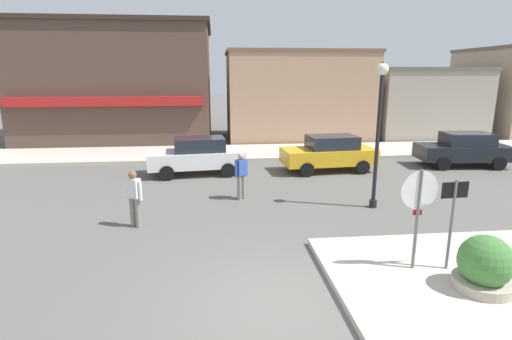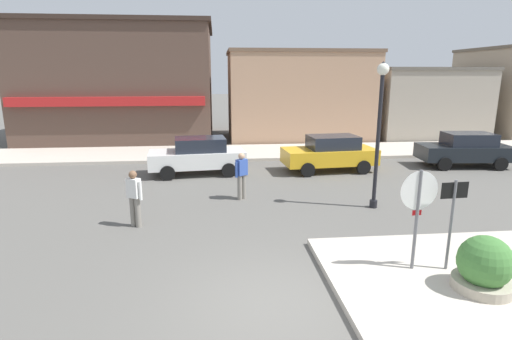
{
  "view_description": "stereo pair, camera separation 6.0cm",
  "coord_description": "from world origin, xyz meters",
  "px_view_note": "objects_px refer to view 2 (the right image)",
  "views": [
    {
      "loc": [
        -1.08,
        -6.52,
        4.17
      ],
      "look_at": [
        0.07,
        4.5,
        1.5
      ],
      "focal_mm": 28.0,
      "sensor_mm": 36.0,
      "label": 1
    },
    {
      "loc": [
        -1.02,
        -6.52,
        4.17
      ],
      "look_at": [
        0.07,
        4.5,
        1.5
      ],
      "focal_mm": 28.0,
      "sensor_mm": 36.0,
      "label": 2
    }
  ],
  "objects_px": {
    "planter": "(484,270)",
    "parked_car_third": "(465,149)",
    "stop_sign": "(418,207)",
    "pedestrian_crossing_near": "(242,174)",
    "parked_car_nearest": "(198,155)",
    "lamp_post": "(380,115)",
    "pedestrian_crossing_far": "(134,197)",
    "one_way_sign": "(452,216)",
    "parked_car_second": "(330,153)"
  },
  "relations": [
    {
      "from": "stop_sign",
      "to": "parked_car_nearest",
      "type": "distance_m",
      "value": 10.59
    },
    {
      "from": "one_way_sign",
      "to": "parked_car_nearest",
      "type": "distance_m",
      "value": 11.0
    },
    {
      "from": "one_way_sign",
      "to": "lamp_post",
      "type": "xyz_separation_m",
      "value": [
        0.17,
        4.44,
        1.63
      ]
    },
    {
      "from": "planter",
      "to": "parked_car_third",
      "type": "distance_m",
      "value": 12.29
    },
    {
      "from": "planter",
      "to": "parked_car_second",
      "type": "bearing_deg",
      "value": 90.45
    },
    {
      "from": "planter",
      "to": "pedestrian_crossing_far",
      "type": "height_order",
      "value": "pedestrian_crossing_far"
    },
    {
      "from": "one_way_sign",
      "to": "parked_car_third",
      "type": "relative_size",
      "value": 0.51
    },
    {
      "from": "pedestrian_crossing_near",
      "to": "stop_sign",
      "type": "bearing_deg",
      "value": -59.84
    },
    {
      "from": "lamp_post",
      "to": "pedestrian_crossing_near",
      "type": "bearing_deg",
      "value": 162.74
    },
    {
      "from": "pedestrian_crossing_near",
      "to": "one_way_sign",
      "type": "bearing_deg",
      "value": -55.25
    },
    {
      "from": "one_way_sign",
      "to": "lamp_post",
      "type": "relative_size",
      "value": 0.46
    },
    {
      "from": "parked_car_second",
      "to": "pedestrian_crossing_far",
      "type": "height_order",
      "value": "pedestrian_crossing_far"
    },
    {
      "from": "parked_car_second",
      "to": "parked_car_third",
      "type": "relative_size",
      "value": 1.0
    },
    {
      "from": "one_way_sign",
      "to": "parked_car_third",
      "type": "xyz_separation_m",
      "value": [
        6.55,
        9.67,
        -0.52
      ]
    },
    {
      "from": "parked_car_second",
      "to": "parked_car_third",
      "type": "bearing_deg",
      "value": 2.19
    },
    {
      "from": "planter",
      "to": "parked_car_nearest",
      "type": "xyz_separation_m",
      "value": [
        -5.82,
        10.31,
        0.25
      ]
    },
    {
      "from": "parked_car_third",
      "to": "stop_sign",
      "type": "bearing_deg",
      "value": -127.15
    },
    {
      "from": "planter",
      "to": "parked_car_third",
      "type": "xyz_separation_m",
      "value": [
        6.33,
        10.53,
        0.25
      ]
    },
    {
      "from": "parked_car_second",
      "to": "pedestrian_crossing_near",
      "type": "xyz_separation_m",
      "value": [
        -4.11,
        -3.7,
        0.06
      ]
    },
    {
      "from": "stop_sign",
      "to": "planter",
      "type": "height_order",
      "value": "stop_sign"
    },
    {
      "from": "one_way_sign",
      "to": "parked_car_second",
      "type": "distance_m",
      "value": 9.44
    },
    {
      "from": "parked_car_second",
      "to": "parked_car_nearest",
      "type": "bearing_deg",
      "value": 179.73
    },
    {
      "from": "stop_sign",
      "to": "lamp_post",
      "type": "height_order",
      "value": "lamp_post"
    },
    {
      "from": "pedestrian_crossing_near",
      "to": "planter",
      "type": "bearing_deg",
      "value": -57.51
    },
    {
      "from": "pedestrian_crossing_far",
      "to": "stop_sign",
      "type": "bearing_deg",
      "value": -28.12
    },
    {
      "from": "lamp_post",
      "to": "parked_car_nearest",
      "type": "xyz_separation_m",
      "value": [
        -5.78,
        5.02,
        -2.15
      ]
    },
    {
      "from": "parked_car_third",
      "to": "lamp_post",
      "type": "bearing_deg",
      "value": -140.62
    },
    {
      "from": "pedestrian_crossing_far",
      "to": "planter",
      "type": "bearing_deg",
      "value": -30.87
    },
    {
      "from": "parked_car_nearest",
      "to": "parked_car_third",
      "type": "height_order",
      "value": "same"
    },
    {
      "from": "one_way_sign",
      "to": "pedestrian_crossing_near",
      "type": "xyz_separation_m",
      "value": [
        -3.97,
        5.73,
        -0.46
      ]
    },
    {
      "from": "pedestrian_crossing_near",
      "to": "pedestrian_crossing_far",
      "type": "distance_m",
      "value": 3.82
    },
    {
      "from": "one_way_sign",
      "to": "pedestrian_crossing_near",
      "type": "height_order",
      "value": "one_way_sign"
    },
    {
      "from": "one_way_sign",
      "to": "planter",
      "type": "distance_m",
      "value": 1.17
    },
    {
      "from": "planter",
      "to": "one_way_sign",
      "type": "bearing_deg",
      "value": 104.35
    },
    {
      "from": "stop_sign",
      "to": "parked_car_second",
      "type": "bearing_deg",
      "value": 84.85
    },
    {
      "from": "planter",
      "to": "lamp_post",
      "type": "bearing_deg",
      "value": 90.49
    },
    {
      "from": "one_way_sign",
      "to": "parked_car_second",
      "type": "relative_size",
      "value": 0.51
    },
    {
      "from": "stop_sign",
      "to": "parked_car_second",
      "type": "xyz_separation_m",
      "value": [
        0.84,
        9.33,
        -0.71
      ]
    },
    {
      "from": "one_way_sign",
      "to": "stop_sign",
      "type": "bearing_deg",
      "value": 172.09
    },
    {
      "from": "pedestrian_crossing_near",
      "to": "pedestrian_crossing_far",
      "type": "xyz_separation_m",
      "value": [
        -3.11,
        -2.22,
        0.0
      ]
    },
    {
      "from": "parked_car_nearest",
      "to": "pedestrian_crossing_far",
      "type": "bearing_deg",
      "value": -104.01
    },
    {
      "from": "stop_sign",
      "to": "pedestrian_crossing_near",
      "type": "xyz_separation_m",
      "value": [
        -3.27,
        5.63,
        -0.65
      ]
    },
    {
      "from": "lamp_post",
      "to": "pedestrian_crossing_near",
      "type": "height_order",
      "value": "lamp_post"
    },
    {
      "from": "lamp_post",
      "to": "parked_car_second",
      "type": "distance_m",
      "value": 5.43
    },
    {
      "from": "stop_sign",
      "to": "one_way_sign",
      "type": "bearing_deg",
      "value": -7.91
    },
    {
      "from": "lamp_post",
      "to": "stop_sign",
      "type": "bearing_deg",
      "value": -101.42
    },
    {
      "from": "lamp_post",
      "to": "pedestrian_crossing_far",
      "type": "relative_size",
      "value": 2.82
    },
    {
      "from": "planter",
      "to": "parked_car_nearest",
      "type": "height_order",
      "value": "parked_car_nearest"
    },
    {
      "from": "parked_car_nearest",
      "to": "pedestrian_crossing_near",
      "type": "bearing_deg",
      "value": -66.41
    },
    {
      "from": "lamp_post",
      "to": "parked_car_nearest",
      "type": "relative_size",
      "value": 1.09
    }
  ]
}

